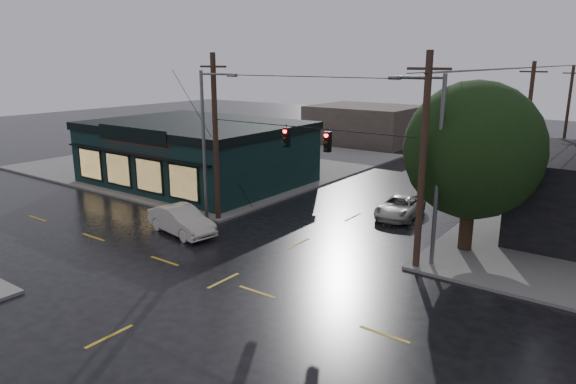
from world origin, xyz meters
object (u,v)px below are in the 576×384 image
Objects in this scene: suv_silver at (400,207)px; utility_pole_ne at (416,268)px; utility_pole_nw at (218,220)px; sedan_cream at (181,220)px; corner_tree at (473,151)px.

utility_pole_ne is at bearing -67.21° from suv_silver.
utility_pole_ne is (13.00, 0.00, 0.00)m from utility_pole_nw.
sedan_cream reaches higher than suv_silver.
corner_tree is 1.80× the size of suv_silver.
suv_silver is at bearing 119.32° from utility_pole_ne.
utility_pole_ne is at bearing -66.66° from sedan_cream.
suv_silver is at bearing 39.92° from utility_pole_nw.
sedan_cream is at bearing -136.45° from suv_silver.
utility_pole_nw is (-14.15, -3.68, -5.34)m from corner_tree.
utility_pole_ne is at bearing 0.00° from utility_pole_nw.
sedan_cream is (-14.08, -6.77, -4.55)m from corner_tree.
corner_tree is at bearing -54.42° from sedan_cream.
suv_silver is (8.78, 10.49, -0.13)m from sedan_cream.
utility_pole_ne reaches higher than sedan_cream.
utility_pole_nw is 11.55m from suv_silver.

